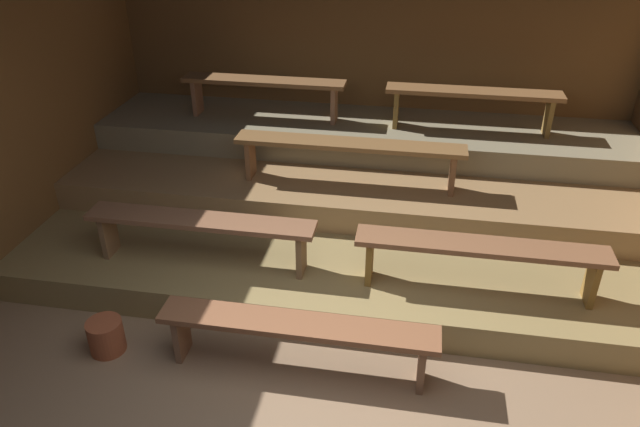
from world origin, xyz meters
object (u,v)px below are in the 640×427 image
at_px(bench_lower_left, 201,226).
at_px(bench_upper_right, 473,98).
at_px(bench_lower_right, 480,252).
at_px(bench_upper_left, 264,86).
at_px(bench_floor_center, 297,331).
at_px(pail_floor, 106,336).
at_px(bench_middle_center, 349,149).

xyz_separation_m(bench_lower_left, bench_upper_right, (2.34, 2.18, 0.57)).
distance_m(bench_lower_right, bench_upper_left, 3.25).
xyz_separation_m(bench_floor_center, bench_upper_right, (1.31, 3.03, 0.86)).
relative_size(bench_lower_right, bench_upper_left, 1.08).
distance_m(bench_upper_right, pail_floor, 4.34).
distance_m(bench_floor_center, bench_middle_center, 2.15).
height_order(bench_lower_left, pail_floor, bench_lower_left).
bearing_deg(bench_upper_right, pail_floor, -132.66).
relative_size(bench_middle_center, bench_upper_left, 1.23).
xyz_separation_m(bench_floor_center, bench_middle_center, (0.10, 2.07, 0.58)).
bearing_deg(bench_upper_right, bench_middle_center, -141.49).
bearing_deg(bench_lower_right, bench_upper_left, 137.12).
relative_size(bench_upper_left, bench_upper_right, 1.00).
xyz_separation_m(bench_upper_right, pail_floor, (-2.85, -3.09, -1.09)).
bearing_deg(bench_lower_left, bench_upper_left, 89.38).
relative_size(bench_floor_center, bench_upper_right, 1.12).
bearing_deg(bench_middle_center, bench_floor_center, -92.83).
relative_size(bench_floor_center, bench_lower_left, 1.04).
height_order(bench_lower_left, bench_lower_right, same).
bearing_deg(bench_upper_right, bench_lower_right, -89.38).
xyz_separation_m(bench_lower_right, bench_upper_right, (-0.02, 2.18, 0.57)).
bearing_deg(pail_floor, bench_lower_right, 17.69).
xyz_separation_m(bench_middle_center, bench_upper_right, (1.21, 0.96, 0.28)).
bearing_deg(bench_lower_right, bench_floor_center, -147.24).
height_order(bench_lower_left, bench_upper_left, bench_upper_left).
height_order(bench_upper_right, pail_floor, bench_upper_right).
distance_m(bench_middle_center, bench_upper_right, 1.57).
xyz_separation_m(bench_floor_center, bench_lower_left, (-1.03, 0.86, 0.29)).
bearing_deg(bench_lower_right, bench_middle_center, 135.43).
distance_m(bench_lower_right, pail_floor, 3.06).
height_order(bench_lower_right, bench_upper_left, bench_upper_left).
bearing_deg(bench_floor_center, bench_lower_left, 140.24).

